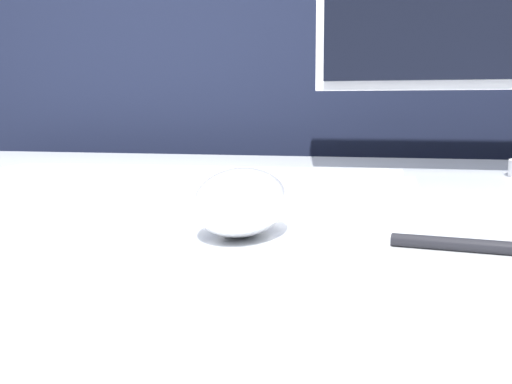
{
  "coord_description": "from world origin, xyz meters",
  "views": [
    {
      "loc": [
        0.14,
        -0.71,
        0.84
      ],
      "look_at": [
        0.01,
        -0.23,
        0.78
      ],
      "focal_mm": 50.0,
      "sensor_mm": 36.0,
      "label": 1
    }
  ],
  "objects": [
    {
      "name": "partition_panel",
      "position": [
        0.0,
        0.66,
        0.67
      ],
      "size": [
        5.0,
        0.03,
        1.33
      ],
      "color": "black",
      "rests_on": "ground_plane"
    },
    {
      "name": "computer_mouse_near",
      "position": [
        0.01,
        -0.26,
        0.78
      ],
      "size": [
        0.07,
        0.13,
        0.04
      ],
      "rotation": [
        0.0,
        0.0,
        0.11
      ],
      "color": "white",
      "rests_on": "desk"
    },
    {
      "name": "keyboard",
      "position": [
        -0.1,
        -0.06,
        0.77
      ],
      "size": [
        0.43,
        0.15,
        0.02
      ],
      "rotation": [
        0.0,
        0.0,
        0.07
      ],
      "color": "silver",
      "rests_on": "desk"
    },
    {
      "name": "pen",
      "position": [
        0.17,
        -0.29,
        0.76
      ],
      "size": [
        0.13,
        0.03,
        0.01
      ],
      "rotation": [
        0.0,
        0.0,
        -0.17
      ],
      "color": "black",
      "rests_on": "desk"
    }
  ]
}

